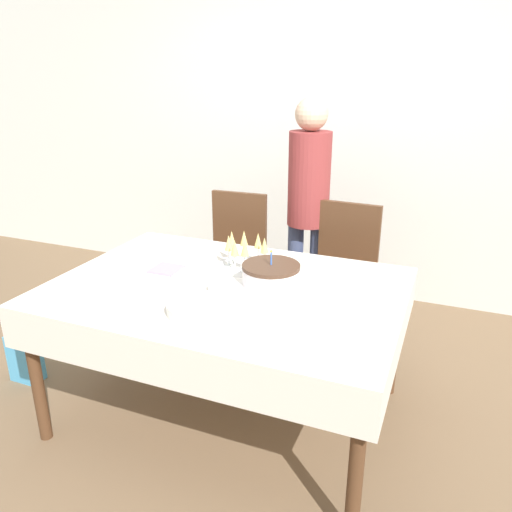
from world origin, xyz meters
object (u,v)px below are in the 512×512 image
object	(u,v)px
birthday_cake	(271,277)
person_standing	(308,197)
gift_bag	(25,358)
champagne_tray	(243,252)
plate_stack_dessert	(231,289)
dining_chair_far_right	(342,272)
dining_chair_far_left	(234,257)
plate_stack_main	(198,308)

from	to	relation	value
birthday_cake	person_standing	xyz separation A→B (m)	(-0.14, 1.08, 0.14)
birthday_cake	gift_bag	distance (m)	1.65
champagne_tray	plate_stack_dessert	xyz separation A→B (m)	(0.08, -0.33, -0.07)
dining_chair_far_right	birthday_cake	bearing A→B (deg)	-100.14
dining_chair_far_left	champagne_tray	distance (m)	0.81
birthday_cake	gift_bag	bearing A→B (deg)	-172.31
plate_stack_dessert	person_standing	world-z (taller)	person_standing
dining_chair_far_right	plate_stack_main	xyz separation A→B (m)	(-0.37, -1.24, 0.24)
person_standing	gift_bag	size ratio (longest dim) A/B	5.42
dining_chair_far_right	birthday_cake	size ratio (longest dim) A/B	3.49
plate_stack_main	person_standing	distance (m)	1.45
birthday_cake	plate_stack_dessert	world-z (taller)	birthday_cake
plate_stack_dessert	plate_stack_main	bearing A→B (deg)	-99.22
plate_stack_dessert	gift_bag	distance (m)	1.47
dining_chair_far_right	plate_stack_dessert	xyz separation A→B (m)	(-0.33, -0.99, 0.24)
dining_chair_far_left	person_standing	distance (m)	0.66
dining_chair_far_left	champagne_tray	bearing A→B (deg)	-61.17
plate_stack_dessert	gift_bag	bearing A→B (deg)	-175.46
birthday_cake	person_standing	size ratio (longest dim) A/B	0.17
dining_chair_far_left	plate_stack_main	size ratio (longest dim) A/B	3.61
dining_chair_far_right	birthday_cake	distance (m)	0.95
gift_bag	plate_stack_main	bearing A→B (deg)	-6.63
dining_chair_far_left	plate_stack_main	bearing A→B (deg)	-72.26
champagne_tray	plate_stack_main	size ratio (longest dim) A/B	1.17
champagne_tray	person_standing	bearing A→B (deg)	82.76
plate_stack_main	gift_bag	bearing A→B (deg)	173.37
plate_stack_dessert	person_standing	size ratio (longest dim) A/B	0.13
dining_chair_far_left	gift_bag	world-z (taller)	dining_chair_far_left
plate_stack_main	person_standing	bearing A→B (deg)	87.14
dining_chair_far_right	plate_stack_main	distance (m)	1.32
dining_chair_far_left	person_standing	xyz separation A→B (m)	(0.47, 0.19, 0.43)
dining_chair_far_right	plate_stack_main	size ratio (longest dim) A/B	3.61
person_standing	champagne_tray	bearing A→B (deg)	-97.24
dining_chair_far_left	birthday_cake	bearing A→B (deg)	-55.70
birthday_cake	dining_chair_far_left	bearing A→B (deg)	124.30
dining_chair_far_right	plate_stack_main	bearing A→B (deg)	-106.61
champagne_tray	person_standing	xyz separation A→B (m)	(0.11, 0.85, 0.12)
dining_chair_far_left	gift_bag	size ratio (longest dim) A/B	3.29
plate_stack_dessert	person_standing	xyz separation A→B (m)	(0.03, 1.18, 0.19)
birthday_cake	plate_stack_main	xyz separation A→B (m)	(-0.21, -0.35, -0.04)
dining_chair_far_left	champagne_tray	xyz separation A→B (m)	(0.36, -0.66, 0.31)
plate_stack_dessert	gift_bag	world-z (taller)	plate_stack_dessert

